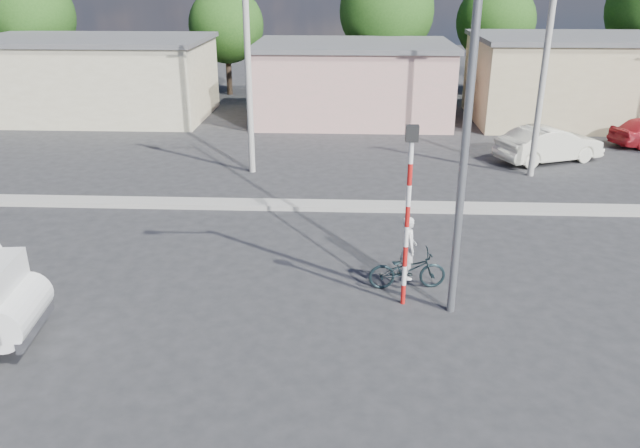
{
  "coord_description": "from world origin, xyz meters",
  "views": [
    {
      "loc": [
        1.82,
        -11.81,
        7.4
      ],
      "look_at": [
        1.12,
        3.3,
        1.3
      ],
      "focal_mm": 35.0,
      "sensor_mm": 36.0,
      "label": 1
    }
  ],
  "objects_px": {
    "car_cream": "(549,144)",
    "traffic_pole": "(408,202)",
    "streetlight": "(461,100)",
    "cyclist": "(408,259)",
    "bicycle": "(407,269)"
  },
  "relations": [
    {
      "from": "cyclist",
      "to": "traffic_pole",
      "type": "bearing_deg",
      "value": 163.24
    },
    {
      "from": "streetlight",
      "to": "cyclist",
      "type": "bearing_deg",
      "value": 125.09
    },
    {
      "from": "bicycle",
      "to": "car_cream",
      "type": "distance_m",
      "value": 13.59
    },
    {
      "from": "bicycle",
      "to": "streetlight",
      "type": "distance_m",
      "value": 4.66
    },
    {
      "from": "car_cream",
      "to": "traffic_pole",
      "type": "height_order",
      "value": "traffic_pole"
    },
    {
      "from": "car_cream",
      "to": "traffic_pole",
      "type": "xyz_separation_m",
      "value": [
        -7.03,
        -12.54,
        1.85
      ]
    },
    {
      "from": "bicycle",
      "to": "traffic_pole",
      "type": "bearing_deg",
      "value": 163.24
    },
    {
      "from": "traffic_pole",
      "to": "cyclist",
      "type": "bearing_deg",
      "value": 79.37
    },
    {
      "from": "traffic_pole",
      "to": "streetlight",
      "type": "height_order",
      "value": "streetlight"
    },
    {
      "from": "cyclist",
      "to": "car_cream",
      "type": "relative_size",
      "value": 0.36
    },
    {
      "from": "cyclist",
      "to": "traffic_pole",
      "type": "height_order",
      "value": "traffic_pole"
    },
    {
      "from": "bicycle",
      "to": "traffic_pole",
      "type": "xyz_separation_m",
      "value": [
        -0.15,
        -0.82,
        2.08
      ]
    },
    {
      "from": "traffic_pole",
      "to": "streetlight",
      "type": "bearing_deg",
      "value": -17.73
    },
    {
      "from": "car_cream",
      "to": "traffic_pole",
      "type": "relative_size",
      "value": 1.03
    },
    {
      "from": "car_cream",
      "to": "streetlight",
      "type": "distance_m",
      "value": 14.83
    }
  ]
}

